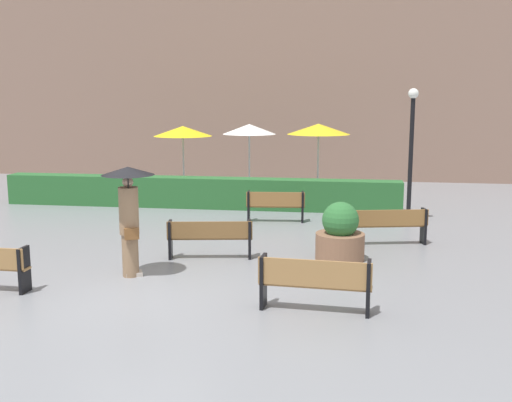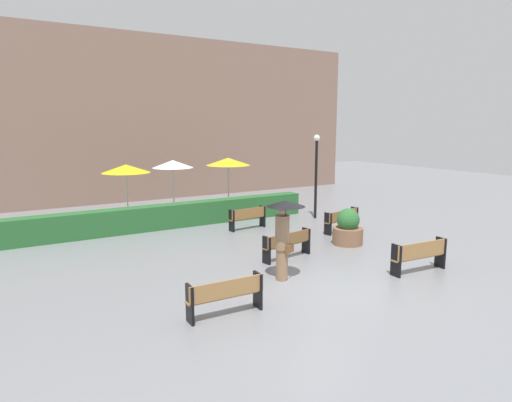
% 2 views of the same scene
% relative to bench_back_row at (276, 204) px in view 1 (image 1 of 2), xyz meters
% --- Properties ---
extents(ground_plane, '(60.00, 60.00, 0.00)m').
position_rel_bench_back_row_xyz_m(ground_plane, '(-1.73, -6.50, -0.51)').
color(ground_plane, gray).
extents(bench_back_row, '(1.66, 0.48, 0.86)m').
position_rel_bench_back_row_xyz_m(bench_back_row, '(0.00, 0.00, 0.00)').
color(bench_back_row, olive).
rests_on(bench_back_row, ground).
extents(bench_far_right, '(1.89, 0.72, 0.86)m').
position_rel_bench_back_row_xyz_m(bench_far_right, '(2.97, -2.25, 0.01)').
color(bench_far_right, olive).
rests_on(bench_far_right, ground).
extents(bench_near_right, '(1.87, 0.48, 0.90)m').
position_rel_bench_back_row_xyz_m(bench_near_right, '(1.49, -7.14, 0.02)').
color(bench_near_right, '#9E7242').
rests_on(bench_near_right, ground).
extents(bench_mid_center, '(1.87, 0.62, 0.84)m').
position_rel_bench_back_row_xyz_m(bench_mid_center, '(-0.95, -4.13, -0.00)').
color(bench_mid_center, brown).
rests_on(bench_mid_center, ground).
extents(pedestrian_with_umbrella, '(1.02, 1.02, 2.19)m').
position_rel_bench_back_row_xyz_m(pedestrian_with_umbrella, '(-2.19, -5.67, 0.92)').
color(pedestrian_with_umbrella, '#8C6B4C').
rests_on(pedestrian_with_umbrella, ground).
extents(planter_pot, '(1.06, 1.06, 1.27)m').
position_rel_bench_back_row_xyz_m(planter_pot, '(1.86, -3.78, 0.03)').
color(planter_pot, brown).
rests_on(planter_pot, ground).
extents(lamp_post, '(0.28, 0.28, 3.72)m').
position_rel_bench_back_row_xyz_m(lamp_post, '(3.68, 0.33, 1.78)').
color(lamp_post, black).
rests_on(lamp_post, ground).
extents(patio_umbrella_yellow, '(2.03, 2.03, 2.48)m').
position_rel_bench_back_row_xyz_m(patio_umbrella_yellow, '(-3.72, 3.92, 1.78)').
color(patio_umbrella_yellow, silver).
rests_on(patio_umbrella_yellow, ground).
extents(patio_umbrella_white, '(1.87, 1.87, 2.54)m').
position_rel_bench_back_row_xyz_m(patio_umbrella_white, '(-1.45, 4.38, 1.85)').
color(patio_umbrella_white, silver).
rests_on(patio_umbrella_white, ground).
extents(patio_umbrella_yellow_far, '(2.08, 2.08, 2.61)m').
position_rel_bench_back_row_xyz_m(patio_umbrella_yellow_far, '(1.00, 3.58, 1.91)').
color(patio_umbrella_yellow_far, silver).
rests_on(patio_umbrella_yellow_far, ground).
extents(hedge_strip, '(12.67, 0.70, 0.96)m').
position_rel_bench_back_row_xyz_m(hedge_strip, '(-2.69, 1.90, -0.03)').
color(hedge_strip, '#28602D').
rests_on(hedge_strip, ground).
extents(building_facade, '(28.00, 1.20, 8.96)m').
position_rel_bench_back_row_xyz_m(building_facade, '(-1.73, 9.50, 3.97)').
color(building_facade, '#846656').
rests_on(building_facade, ground).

